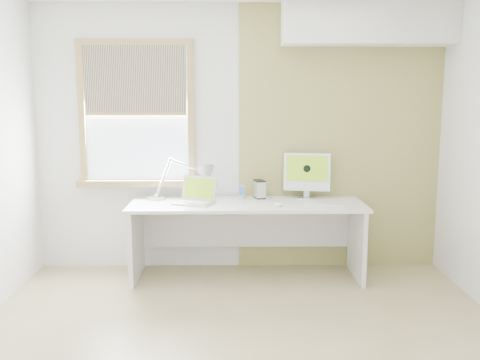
{
  "coord_description": "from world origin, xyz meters",
  "views": [
    {
      "loc": [
        -0.07,
        -3.52,
        1.73
      ],
      "look_at": [
        0.0,
        1.05,
        1.0
      ],
      "focal_mm": 39.83,
      "sensor_mm": 36.0,
      "label": 1
    }
  ],
  "objects_px": {
    "desk": "(247,221)",
    "external_drive": "(259,189)",
    "desk_lamp": "(198,177)",
    "imac": "(307,173)",
    "laptop": "(196,197)"
  },
  "relations": [
    {
      "from": "laptop",
      "to": "imac",
      "type": "distance_m",
      "value": 1.11
    },
    {
      "from": "desk",
      "to": "external_drive",
      "type": "bearing_deg",
      "value": 51.67
    },
    {
      "from": "desk",
      "to": "external_drive",
      "type": "relative_size",
      "value": 12.26
    },
    {
      "from": "desk",
      "to": "desk_lamp",
      "type": "relative_size",
      "value": 3.04
    },
    {
      "from": "laptop",
      "to": "external_drive",
      "type": "distance_m",
      "value": 0.64
    },
    {
      "from": "desk",
      "to": "laptop",
      "type": "height_order",
      "value": "laptop"
    },
    {
      "from": "desk_lamp",
      "to": "imac",
      "type": "relative_size",
      "value": 1.58
    },
    {
      "from": "laptop",
      "to": "external_drive",
      "type": "xyz_separation_m",
      "value": [
        0.6,
        0.23,
        0.03
      ]
    },
    {
      "from": "desk",
      "to": "imac",
      "type": "height_order",
      "value": "imac"
    },
    {
      "from": "desk",
      "to": "imac",
      "type": "bearing_deg",
      "value": 15.93
    },
    {
      "from": "external_drive",
      "to": "desk_lamp",
      "type": "bearing_deg",
      "value": -176.69
    },
    {
      "from": "desk_lamp",
      "to": "external_drive",
      "type": "distance_m",
      "value": 0.61
    },
    {
      "from": "desk_lamp",
      "to": "imac",
      "type": "distance_m",
      "value": 1.07
    },
    {
      "from": "desk",
      "to": "laptop",
      "type": "xyz_separation_m",
      "value": [
        -0.48,
        -0.06,
        0.26
      ]
    },
    {
      "from": "desk",
      "to": "laptop",
      "type": "distance_m",
      "value": 0.54
    }
  ]
}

